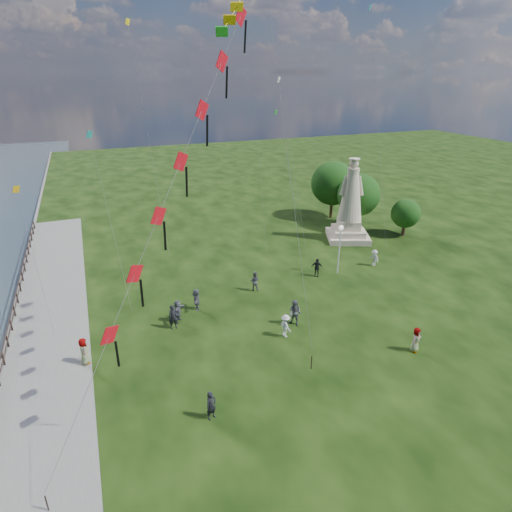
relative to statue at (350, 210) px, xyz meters
name	(u,v)px	position (x,y,z in m)	size (l,w,h in m)	color
waterfront	(24,373)	(-29.60, -11.49, -3.24)	(200.00, 200.00, 1.51)	#2D3943
statue	(350,210)	(0.00, 0.00, 0.00)	(5.42, 5.42, 8.40)	#C9B498
lamppost	(340,239)	(-5.42, -6.76, -0.01)	(0.41, 0.41, 4.39)	silver
tree_row	(350,191)	(2.86, 4.52, 0.65)	(8.02, 12.35, 6.72)	#382314
person_0	(211,405)	(-20.41, -19.05, -2.36)	(0.59, 0.39, 1.61)	black
person_1	(295,313)	(-12.62, -12.82, -2.22)	(0.93, 0.57, 1.91)	#595960
person_2	(286,326)	(-13.81, -13.83, -2.37)	(1.03, 0.53, 1.60)	silver
person_4	(416,340)	(-7.00, -18.32, -2.35)	(0.81, 0.50, 1.65)	#595960
person_5	(178,311)	(-19.96, -9.36, -2.35)	(1.52, 0.66, 1.64)	#595960
person_6	(173,317)	(-20.45, -10.13, -2.29)	(0.65, 0.42, 1.77)	black
person_7	(255,281)	(-13.29, -7.01, -2.36)	(0.79, 0.49, 1.63)	#595960
person_8	(374,258)	(-1.54, -6.61, -2.41)	(0.99, 0.51, 1.52)	silver
person_9	(317,267)	(-7.42, -6.60, -2.35)	(0.96, 0.49, 1.63)	black
person_10	(84,353)	(-26.16, -12.09, -2.32)	(0.83, 0.51, 1.70)	#595960
person_11	(196,299)	(-18.35, -8.22, -2.34)	(1.54, 0.66, 1.66)	#595960
red_kite_train	(179,170)	(-20.51, -15.85, 8.79)	(12.15, 9.35, 19.21)	black
small_kites	(224,93)	(-12.54, 1.81, 11.31)	(31.06, 16.36, 32.91)	#16847D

